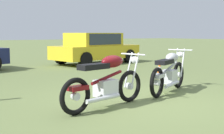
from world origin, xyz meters
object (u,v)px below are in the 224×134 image
object	(u,v)px
car_yellow	(95,47)
traffic_cone	(160,69)
motorcycle_maroon	(106,82)
motorcycle_silver	(169,72)

from	to	relation	value
car_yellow	traffic_cone	bearing A→B (deg)	-108.35
motorcycle_maroon	traffic_cone	distance (m)	4.19
motorcycle_silver	motorcycle_maroon	bearing A→B (deg)	166.51
car_yellow	traffic_cone	xyz separation A→B (m)	(-0.72, -5.05, -0.53)
motorcycle_maroon	motorcycle_silver	bearing A→B (deg)	0.07
motorcycle_maroon	car_yellow	xyz separation A→B (m)	(4.26, 7.27, 0.30)
motorcycle_maroon	car_yellow	size ratio (longest dim) A/B	0.47
motorcycle_silver	traffic_cone	world-z (taller)	motorcycle_silver
motorcycle_maroon	traffic_cone	bearing A→B (deg)	21.75
motorcycle_silver	car_yellow	bearing A→B (deg)	48.44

